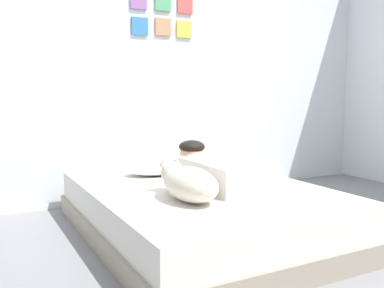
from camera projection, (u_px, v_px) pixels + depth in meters
The scene contains 8 objects.
ground_plane at pixel (263, 246), 2.65m from camera, with size 13.43×13.43×0.00m, color gray.
back_wall at pixel (161, 62), 3.88m from camera, with size 4.72×0.12×2.50m.
bed at pixel (200, 210), 2.88m from camera, with size 1.48×1.99×0.33m.
pillow at pixel (159, 167), 3.26m from camera, with size 0.52×0.32×0.11m, color white.
person_lying at pixel (216, 169), 2.92m from camera, with size 0.43×0.92×0.27m.
dog at pixel (188, 183), 2.47m from camera, with size 0.26×0.57×0.21m.
coffee_cup at pixel (198, 167), 3.38m from camera, with size 0.12×0.09×0.07m.
cell_phone at pixel (225, 197), 2.54m from camera, with size 0.07×0.14×0.01m, color black.
Camera 1 is at (-1.59, -2.05, 0.95)m, focal length 39.33 mm.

